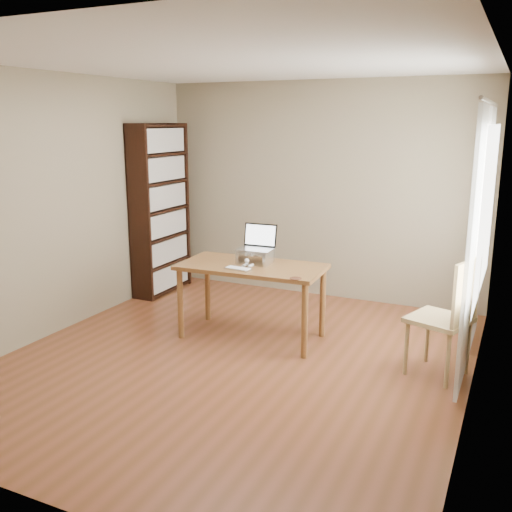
% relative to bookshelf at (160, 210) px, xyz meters
% --- Properties ---
extents(room, '(4.04, 4.54, 2.64)m').
position_rel_bookshelf_xyz_m(room, '(1.86, -1.54, 0.25)').
color(room, brown).
rests_on(room, ground).
extents(bookshelf, '(0.30, 0.90, 2.10)m').
position_rel_bookshelf_xyz_m(bookshelf, '(0.00, 0.00, 0.00)').
color(bookshelf, black).
rests_on(bookshelf, ground).
extents(curtains, '(0.03, 1.90, 2.25)m').
position_rel_bookshelf_xyz_m(curtains, '(3.75, -0.75, 0.12)').
color(curtains, white).
rests_on(curtains, ground).
extents(desk, '(1.44, 0.77, 0.75)m').
position_rel_bookshelf_xyz_m(desk, '(1.72, -0.97, -0.40)').
color(desk, brown).
rests_on(desk, ground).
extents(laptop_stand, '(0.32, 0.25, 0.13)m').
position_rel_bookshelf_xyz_m(laptop_stand, '(1.72, -0.89, -0.22)').
color(laptop_stand, silver).
rests_on(laptop_stand, desk).
extents(laptop, '(0.35, 0.30, 0.24)m').
position_rel_bookshelf_xyz_m(laptop, '(1.72, -0.83, -0.11)').
color(laptop, silver).
rests_on(laptop, laptop_stand).
extents(keyboard, '(0.26, 0.14, 0.02)m').
position_rel_bookshelf_xyz_m(keyboard, '(1.68, -1.19, -0.29)').
color(keyboard, silver).
rests_on(keyboard, desk).
extents(coaster, '(0.11, 0.11, 0.01)m').
position_rel_bookshelf_xyz_m(coaster, '(2.30, -1.25, -0.30)').
color(coaster, '#4F2B1B').
rests_on(coaster, desk).
extents(cat, '(0.24, 0.48, 0.15)m').
position_rel_bookshelf_xyz_m(cat, '(1.72, -0.86, -0.24)').
color(cat, '#484239').
rests_on(cat, desk).
extents(chair, '(0.59, 0.59, 1.05)m').
position_rel_bookshelf_xyz_m(chair, '(3.62, -1.08, -0.48)').
color(chair, '#A18B57').
rests_on(chair, ground).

